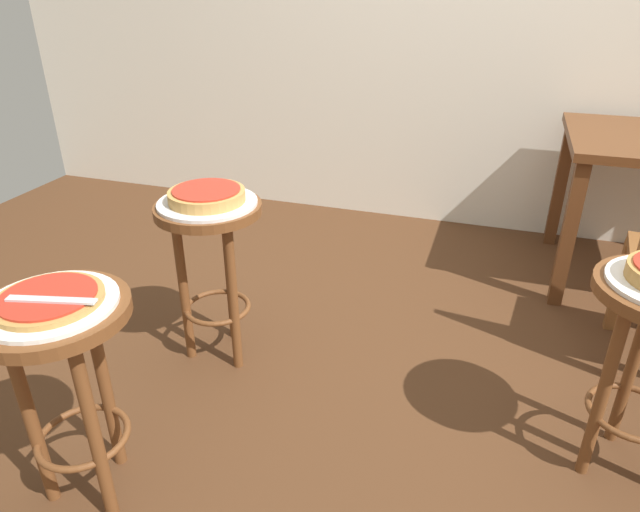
{
  "coord_description": "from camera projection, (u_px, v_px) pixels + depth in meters",
  "views": [
    {
      "loc": [
        0.12,
        -1.69,
        1.38
      ],
      "look_at": [
        -0.38,
        -0.18,
        0.58
      ],
      "focal_mm": 31.58,
      "sensor_mm": 36.0,
      "label": 1
    }
  ],
  "objects": [
    {
      "name": "pizza_leftside",
      "position": [
        207.0,
        195.0,
        1.98
      ],
      "size": [
        0.27,
        0.27,
        0.05
      ],
      "color": "tan",
      "rests_on": "serving_plate_leftside"
    },
    {
      "name": "ground_plane",
      "position": [
        431.0,
        388.0,
        2.09
      ],
      "size": [
        6.0,
        6.0,
        0.0
      ],
      "primitive_type": "plane",
      "color": "#4C2D19"
    },
    {
      "name": "serving_plate_leftside",
      "position": [
        207.0,
        203.0,
        2.0
      ],
      "size": [
        0.36,
        0.36,
        0.01
      ],
      "primitive_type": "cylinder",
      "color": "silver",
      "rests_on": "stool_leftside"
    },
    {
      "name": "pizza_server_knife",
      "position": [
        51.0,
        300.0,
        1.35
      ],
      "size": [
        0.22,
        0.08,
        0.01
      ],
      "primitive_type": "cube",
      "rotation": [
        0.0,
        0.0,
        0.24
      ],
      "color": "silver",
      "rests_on": "pizza_foreground"
    },
    {
      "name": "stool_leftside",
      "position": [
        212.0,
        246.0,
        2.07
      ],
      "size": [
        0.38,
        0.38,
        0.64
      ],
      "color": "brown",
      "rests_on": "ground_plane"
    },
    {
      "name": "stool_foreground",
      "position": [
        64.0,
        360.0,
        1.46
      ],
      "size": [
        0.38,
        0.38,
        0.64
      ],
      "color": "brown",
      "rests_on": "ground_plane"
    },
    {
      "name": "pizza_foreground",
      "position": [
        48.0,
        299.0,
        1.38
      ],
      "size": [
        0.26,
        0.26,
        0.02
      ],
      "color": "#B78442",
      "rests_on": "serving_plate_foreground"
    },
    {
      "name": "serving_plate_foreground",
      "position": [
        50.0,
        304.0,
        1.39
      ],
      "size": [
        0.33,
        0.33,
        0.01
      ],
      "primitive_type": "cylinder",
      "color": "white",
      "rests_on": "stool_foreground"
    }
  ]
}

